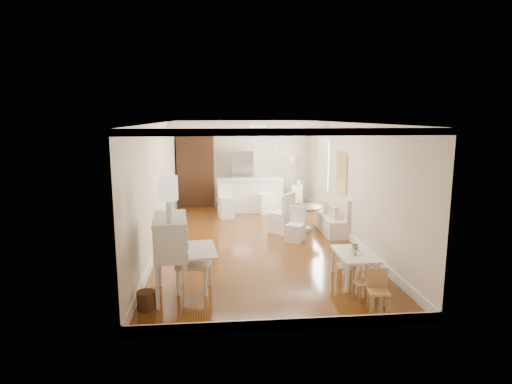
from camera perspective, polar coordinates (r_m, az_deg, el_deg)
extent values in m
plane|color=brown|center=(10.42, -0.01, -6.34)|extent=(9.00, 9.00, 0.00)
cube|color=white|center=(10.00, -0.01, 9.24)|extent=(4.50, 9.00, 0.04)
cube|color=silver|center=(14.57, -1.69, 3.99)|extent=(4.50, 0.04, 2.80)
cube|color=silver|center=(5.75, 4.28, -5.60)|extent=(4.50, 0.04, 2.80)
cube|color=silver|center=(10.16, -12.75, 1.06)|extent=(0.04, 9.00, 2.80)
cube|color=silver|center=(10.57, 12.24, 1.43)|extent=(0.04, 9.00, 2.80)
cube|color=white|center=(12.19, -1.00, 8.55)|extent=(4.50, 0.45, 0.36)
cube|color=tan|center=(11.01, 11.31, 2.60)|extent=(0.04, 0.84, 1.04)
cube|color=white|center=(12.83, 8.94, 3.71)|extent=(0.04, 1.10, 1.40)
cylinder|color=#381E11|center=(14.48, -6.46, 5.68)|extent=(0.30, 0.03, 0.30)
cylinder|color=white|center=(9.50, 0.28, 8.89)|extent=(0.36, 0.36, 0.08)
cube|color=beige|center=(7.21, -11.27, -8.48)|extent=(1.15, 1.17, 1.36)
cube|color=silver|center=(7.42, -8.26, -9.23)|extent=(0.67, 0.67, 1.02)
cylinder|color=#4B2E17|center=(7.02, -14.42, -13.82)|extent=(0.29, 0.29, 0.29)
cube|color=white|center=(8.02, 12.97, -9.73)|extent=(0.66, 1.07, 0.53)
cube|color=#9E7848|center=(7.32, 14.11, -11.61)|extent=(0.31, 0.31, 0.57)
cube|color=tan|center=(7.95, 11.92, -9.60)|extent=(0.32, 0.32, 0.60)
cube|color=tan|center=(6.94, 16.03, -12.56)|extent=(0.37, 0.37, 0.65)
cube|color=silver|center=(11.13, 10.01, -2.82)|extent=(0.52, 1.60, 0.98)
cylinder|color=#472E17|center=(11.21, 6.27, -3.51)|extent=(1.12, 1.12, 0.65)
cube|color=silver|center=(10.22, 5.26, -4.33)|extent=(0.54, 0.55, 0.82)
cube|color=silver|center=(10.95, 3.40, -2.74)|extent=(0.71, 0.71, 1.04)
cube|color=white|center=(13.32, -0.84, -0.43)|extent=(2.05, 0.65, 1.03)
cube|color=white|center=(12.48, -3.98, -1.25)|extent=(0.47, 0.47, 1.00)
cube|color=white|center=(13.06, 1.12, -0.77)|extent=(0.50, 0.50, 0.98)
cube|color=#381E11|center=(14.26, -8.04, 2.75)|extent=(1.20, 0.60, 2.30)
imported|color=silver|center=(14.30, -0.39, 1.86)|extent=(0.75, 0.65, 1.80)
cube|color=silver|center=(13.99, 5.54, -0.55)|extent=(0.51, 0.84, 0.75)
imported|color=#68A761|center=(8.12, 13.07, -7.16)|extent=(0.14, 0.14, 0.10)
imported|color=silver|center=(13.96, 5.65, 1.36)|extent=(0.18, 0.18, 0.18)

